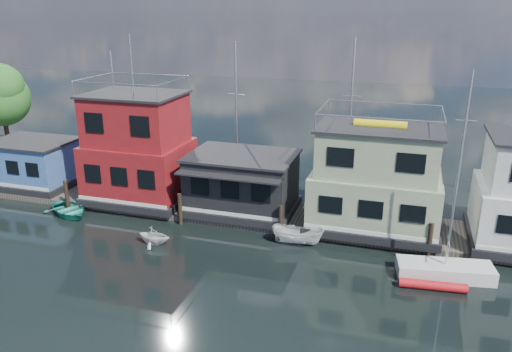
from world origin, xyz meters
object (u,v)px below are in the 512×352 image
(dinghy_white, at_px, (153,235))
(motorboat, at_px, (298,235))
(houseboat_red, at_px, (138,150))
(day_sailer, at_px, (445,269))
(houseboat_blue, at_px, (34,163))
(houseboat_dark, at_px, (242,183))
(dinghy_teal, at_px, (69,210))
(houseboat_green, at_px, (376,180))
(red_kayak, at_px, (433,285))

(dinghy_white, relative_size, motorboat, 0.67)
(houseboat_red, relative_size, day_sailer, 1.48)
(houseboat_blue, distance_m, houseboat_dark, 17.50)
(dinghy_white, distance_m, dinghy_teal, 8.24)
(houseboat_green, height_order, red_kayak, houseboat_green)
(houseboat_dark, distance_m, houseboat_green, 9.07)
(houseboat_dark, height_order, red_kayak, houseboat_dark)
(dinghy_white, relative_size, dinghy_teal, 0.56)
(houseboat_blue, relative_size, motorboat, 1.95)
(houseboat_blue, relative_size, red_kayak, 1.87)
(day_sailer, bearing_deg, dinghy_teal, 168.16)
(houseboat_dark, bearing_deg, houseboat_green, 0.12)
(red_kayak, distance_m, dinghy_white, 16.50)
(houseboat_red, bearing_deg, red_kayak, -17.37)
(houseboat_red, bearing_deg, day_sailer, -12.96)
(houseboat_blue, xyz_separation_m, motorboat, (22.26, -3.45, -1.57))
(houseboat_blue, distance_m, dinghy_teal, 7.07)
(dinghy_white, bearing_deg, dinghy_teal, 74.41)
(houseboat_red, xyz_separation_m, red_kayak, (20.67, -6.47, -3.85))
(houseboat_green, distance_m, dinghy_white, 14.47)
(houseboat_blue, xyz_separation_m, red_kayak, (30.17, -6.47, -1.95))
(houseboat_blue, distance_m, houseboat_green, 26.53)
(houseboat_green, relative_size, day_sailer, 1.05)
(red_kayak, bearing_deg, day_sailer, 62.06)
(dinghy_white, bearing_deg, red_kayak, -91.11)
(day_sailer, xyz_separation_m, dinghy_teal, (-25.05, 1.21, -0.05))
(houseboat_dark, xyz_separation_m, day_sailer, (13.31, -4.89, -1.96))
(houseboat_red, height_order, red_kayak, houseboat_red)
(day_sailer, distance_m, red_kayak, 1.70)
(houseboat_green, relative_size, red_kayak, 2.45)
(houseboat_dark, distance_m, dinghy_white, 7.32)
(dinghy_white, xyz_separation_m, motorboat, (8.59, 2.53, 0.06))
(houseboat_red, xyz_separation_m, day_sailer, (21.31, -4.91, -3.65))
(houseboat_green, xyz_separation_m, dinghy_teal, (-20.74, -3.70, -3.14))
(dinghy_teal, bearing_deg, red_kayak, -67.25)
(day_sailer, bearing_deg, houseboat_red, 157.96)
(motorboat, relative_size, dinghy_teal, 0.84)
(day_sailer, relative_size, red_kayak, 2.33)
(houseboat_red, distance_m, day_sailer, 22.17)
(houseboat_red, relative_size, houseboat_dark, 1.60)
(houseboat_green, bearing_deg, houseboat_red, -180.00)
(dinghy_teal, bearing_deg, houseboat_red, -16.13)
(houseboat_green, distance_m, red_kayak, 8.13)
(dinghy_teal, bearing_deg, dinghy_white, -76.92)
(houseboat_blue, height_order, houseboat_red, houseboat_red)
(houseboat_red, bearing_deg, houseboat_dark, -0.14)
(red_kayak, bearing_deg, motorboat, 153.62)
(day_sailer, distance_m, dinghy_white, 17.17)
(houseboat_green, xyz_separation_m, red_kayak, (3.67, -6.47, -3.30))
(houseboat_blue, relative_size, houseboat_red, 0.54)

